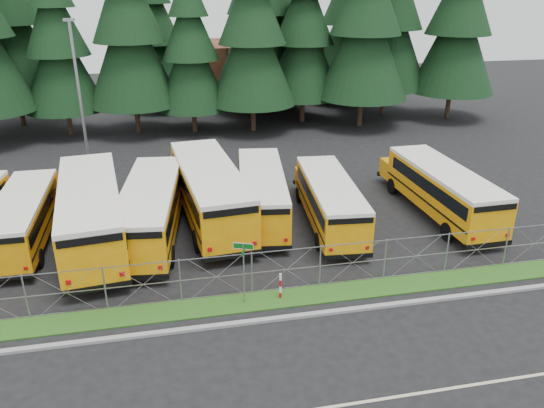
{
  "coord_description": "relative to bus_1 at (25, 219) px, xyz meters",
  "views": [
    {
      "loc": [
        -4.08,
        -20.25,
        12.51
      ],
      "look_at": [
        0.9,
        4.0,
        1.94
      ],
      "focal_mm": 35.0,
      "sensor_mm": 36.0,
      "label": 1
    }
  ],
  "objects": [
    {
      "name": "ground",
      "position": [
        11.44,
        -6.12,
        -1.29
      ],
      "size": [
        120.0,
        120.0,
        0.0
      ],
      "primitive_type": "plane",
      "color": "black",
      "rests_on": "ground"
    },
    {
      "name": "curb",
      "position": [
        11.44,
        -9.22,
        -1.23
      ],
      "size": [
        50.0,
        0.25,
        0.12
      ],
      "primitive_type": "cube",
      "color": "gray",
      "rests_on": "ground"
    },
    {
      "name": "grass_verge",
      "position": [
        11.44,
        -7.82,
        -1.26
      ],
      "size": [
        50.0,
        1.4,
        0.06
      ],
      "primitive_type": "cube",
      "color": "#264F16",
      "rests_on": "ground"
    },
    {
      "name": "chainlink_fence",
      "position": [
        11.44,
        -7.12,
        -0.29
      ],
      "size": [
        44.0,
        0.1,
        2.0
      ],
      "primitive_type": null,
      "color": "gray",
      "rests_on": "ground"
    },
    {
      "name": "brick_building",
      "position": [
        17.44,
        33.88,
        1.71
      ],
      "size": [
        22.0,
        10.0,
        6.0
      ],
      "primitive_type": "cube",
      "color": "brown",
      "rests_on": "ground"
    },
    {
      "name": "bus_1",
      "position": [
        0.0,
        0.0,
        0.0
      ],
      "size": [
        2.42,
        9.89,
        2.59
      ],
      "primitive_type": null,
      "rotation": [
        0.0,
        0.0,
        0.01
      ],
      "color": "orange",
      "rests_on": "ground"
    },
    {
      "name": "bus_2",
      "position": [
        3.34,
        -0.73,
        0.33
      ],
      "size": [
        4.36,
        12.63,
        3.24
      ],
      "primitive_type": null,
      "rotation": [
        0.0,
        0.0,
        0.12
      ],
      "color": "orange",
      "rests_on": "ground"
    },
    {
      "name": "bus_3",
      "position": [
        6.31,
        -0.62,
        0.18
      ],
      "size": [
        3.99,
        11.49,
        2.95
      ],
      "primitive_type": null,
      "rotation": [
        0.0,
        0.0,
        -0.12
      ],
      "color": "orange",
      "rests_on": "ground"
    },
    {
      "name": "bus_4",
      "position": [
        9.39,
        0.92,
        0.32
      ],
      "size": [
        4.07,
        12.56,
        3.24
      ],
      "primitive_type": null,
      "rotation": [
        0.0,
        0.0,
        0.09
      ],
      "color": "orange",
      "rests_on": "ground"
    },
    {
      "name": "bus_5",
      "position": [
        12.31,
        0.67,
        0.1
      ],
      "size": [
        3.88,
        10.84,
        2.78
      ],
      "primitive_type": null,
      "rotation": [
        0.0,
        0.0,
        -0.13
      ],
      "color": "orange",
      "rests_on": "ground"
    },
    {
      "name": "bus_6",
      "position": [
        15.69,
        -1.03,
        0.04
      ],
      "size": [
        3.29,
        10.32,
        2.66
      ],
      "primitive_type": null,
      "rotation": [
        0.0,
        0.0,
        -0.09
      ],
      "color": "orange",
      "rests_on": "ground"
    },
    {
      "name": "bus_east",
      "position": [
        22.23,
        -1.01,
        0.13
      ],
      "size": [
        2.81,
        10.92,
        2.85
      ],
      "primitive_type": null,
      "rotation": [
        0.0,
        0.0,
        0.02
      ],
      "color": "orange",
      "rests_on": "ground"
    },
    {
      "name": "street_sign",
      "position": [
        10.0,
        -7.78,
        0.74
      ],
      "size": [
        0.79,
        0.52,
        2.81
      ],
      "color": "gray",
      "rests_on": "ground"
    },
    {
      "name": "striped_bollard",
      "position": [
        11.54,
        -7.74,
        -0.69
      ],
      "size": [
        0.11,
        0.11,
        1.2
      ],
      "primitive_type": "cylinder",
      "color": "#B20C0C",
      "rests_on": "ground"
    },
    {
      "name": "light_standard",
      "position": [
        1.77,
        11.49,
        4.21
      ],
      "size": [
        0.7,
        0.35,
        10.14
      ],
      "color": "gray",
      "rests_on": "ground"
    },
    {
      "name": "conifer_2",
      "position": [
        -0.78,
        20.97,
        6.09
      ],
      "size": [
        6.68,
        6.68,
        14.77
      ],
      "primitive_type": null,
      "color": "black",
      "rests_on": "ground"
    },
    {
      "name": "conifer_3",
      "position": [
        4.98,
        20.48,
        7.21
      ],
      "size": [
        7.69,
        7.69,
        17.01
      ],
      "primitive_type": null,
      "color": "black",
      "rests_on": "ground"
    },
    {
      "name": "conifer_4",
      "position": [
        9.86,
        19.89,
        5.56
      ],
      "size": [
        6.2,
        6.2,
        13.71
      ],
      "primitive_type": null,
      "color": "black",
      "rests_on": "ground"
    },
    {
      "name": "conifer_5",
      "position": [
        15.0,
        19.12,
        6.93
      ],
      "size": [
        7.44,
        7.44,
        16.45
      ],
      "primitive_type": null,
      "color": "black",
      "rests_on": "ground"
    },
    {
      "name": "conifer_6",
      "position": [
        20.08,
        21.45,
        6.5
      ],
      "size": [
        7.05,
        7.05,
        15.59
      ],
      "primitive_type": null,
      "color": "black",
      "rests_on": "ground"
    },
    {
      "name": "conifer_7",
      "position": [
        24.83,
        18.81,
        7.6
      ],
      "size": [
        8.04,
        8.04,
        17.78
      ],
      "primitive_type": null,
      "color": "black",
      "rests_on": "ground"
    },
    {
      "name": "conifer_8",
      "position": [
        28.7,
        22.83,
        7.68
      ],
      "size": [
        8.12,
        8.12,
        17.95
      ],
      "primitive_type": null,
      "color": "black",
      "rests_on": "ground"
    },
    {
      "name": "conifer_9",
      "position": [
        34.23,
        19.95,
        7.3
      ],
      "size": [
        7.77,
        7.77,
        17.19
      ],
      "primitive_type": null,
      "color": "black",
      "rests_on": "ground"
    },
    {
      "name": "conifer_10",
      "position": [
        -5.53,
        25.28,
        8.55
      ],
      "size": [
        8.9,
        8.9,
        19.68
      ],
      "primitive_type": null,
      "color": "black",
      "rests_on": "ground"
    },
    {
      "name": "conifer_11",
      "position": [
        7.0,
        28.77,
        6.02
      ],
      "size": [
        6.61,
        6.61,
        14.62
      ],
      "primitive_type": null,
      "color": "black",
      "rests_on": "ground"
    },
    {
      "name": "conifer_12",
      "position": [
        17.39,
        26.07,
        9.08
      ],
      "size": [
        9.38,
        9.38,
        20.75
      ],
      "primitive_type": null,
      "color": "black",
      "rests_on": "ground"
    },
    {
      "name": "conifer_13",
      "position": [
        27.03,
        28.72,
        7.69
      ],
      "size": [
        8.13,
        8.13,
        17.97
      ],
      "primitive_type": null,
      "color": "black",
      "rests_on": "ground"
    }
  ]
}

